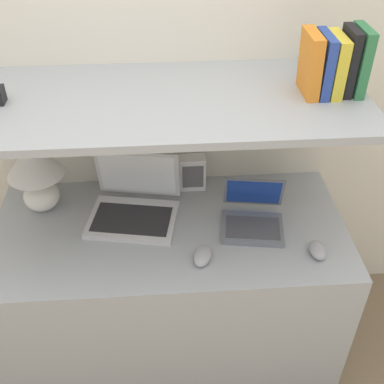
{
  "coord_description": "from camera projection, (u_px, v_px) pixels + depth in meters",
  "views": [
    {
      "loc": [
        -0.01,
        -1.08,
        2.04
      ],
      "look_at": [
        0.09,
        0.33,
        0.94
      ],
      "focal_mm": 45.0,
      "sensor_mm": 36.0,
      "label": 1
    }
  ],
  "objects": [
    {
      "name": "wall_back",
      "position": [
        163.0,
        81.0,
        1.94
      ],
      "size": [
        6.0,
        0.05,
        2.4
      ],
      "color": "silver",
      "rests_on": "ground_plane"
    },
    {
      "name": "desk",
      "position": [
        172.0,
        292.0,
        2.13
      ],
      "size": [
        1.39,
        0.67,
        0.76
      ],
      "color": "#999EA3",
      "rests_on": "ground_plane"
    },
    {
      "name": "back_riser",
      "position": [
        168.0,
        198.0,
        2.25
      ],
      "size": [
        1.39,
        0.04,
        1.26
      ],
      "color": "silver",
      "rests_on": "ground_plane"
    },
    {
      "name": "shelf",
      "position": [
        165.0,
        101.0,
        1.64
      ],
      "size": [
        1.39,
        0.6,
        0.03
      ],
      "color": "#999EA3",
      "rests_on": "back_riser"
    },
    {
      "name": "table_lamp",
      "position": [
        35.0,
        168.0,
        1.88
      ],
      "size": [
        0.22,
        0.22,
        0.32
      ],
      "color": "white",
      "rests_on": "desk"
    },
    {
      "name": "laptop_large",
      "position": [
        134.0,
        205.0,
        1.93
      ],
      "size": [
        0.39,
        0.35,
        0.25
      ],
      "color": "silver",
      "rests_on": "desk"
    },
    {
      "name": "laptop_small",
      "position": [
        253.0,
        217.0,
        1.89
      ],
      "size": [
        0.27,
        0.27,
        0.18
      ],
      "color": "slate",
      "rests_on": "desk"
    },
    {
      "name": "computer_mouse",
      "position": [
        203.0,
        256.0,
        1.75
      ],
      "size": [
        0.09,
        0.12,
        0.04
      ],
      "color": "#99999E",
      "rests_on": "desk"
    },
    {
      "name": "second_mouse",
      "position": [
        317.0,
        250.0,
        1.77
      ],
      "size": [
        0.06,
        0.1,
        0.04
      ],
      "color": "#99999E",
      "rests_on": "desk"
    },
    {
      "name": "router_box",
      "position": [
        192.0,
        172.0,
        2.06
      ],
      "size": [
        0.11,
        0.07,
        0.16
      ],
      "color": "white",
      "rests_on": "desk"
    },
    {
      "name": "book_green",
      "position": [
        359.0,
        61.0,
        1.6
      ],
      "size": [
        0.03,
        0.14,
        0.22
      ],
      "color": "#2D7042",
      "rests_on": "shelf"
    },
    {
      "name": "book_black",
      "position": [
        348.0,
        61.0,
        1.59
      ],
      "size": [
        0.03,
        0.13,
        0.22
      ],
      "color": "black",
      "rests_on": "shelf"
    },
    {
      "name": "book_yellow",
      "position": [
        335.0,
        65.0,
        1.6
      ],
      "size": [
        0.04,
        0.15,
        0.2
      ],
      "color": "gold",
      "rests_on": "shelf"
    },
    {
      "name": "book_blue",
      "position": [
        323.0,
        64.0,
        1.59
      ],
      "size": [
        0.03,
        0.15,
        0.2
      ],
      "color": "#284293",
      "rests_on": "shelf"
    },
    {
      "name": "book_orange",
      "position": [
        310.0,
        64.0,
        1.59
      ],
      "size": [
        0.05,
        0.15,
        0.21
      ],
      "color": "orange",
      "rests_on": "shelf"
    }
  ]
}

